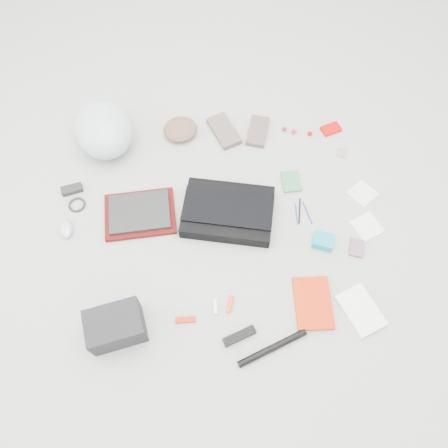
{
  "coord_description": "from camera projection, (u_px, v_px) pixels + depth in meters",
  "views": [
    {
      "loc": [
        -0.07,
        -0.96,
        1.88
      ],
      "look_at": [
        0.0,
        0.0,
        0.05
      ],
      "focal_mm": 35.0,
      "sensor_mm": 36.0,
      "label": 1
    }
  ],
  "objects": [
    {
      "name": "lollipop_b",
      "position": [
        294.0,
        131.0,
        2.38
      ],
      "size": [
        0.03,
        0.03,
        0.03
      ],
      "primitive_type": "sphere",
      "rotation": [
        0.0,
        0.0,
        0.35
      ],
      "color": "#AD231A",
      "rests_on": "ground_plane"
    },
    {
      "name": "cable_coil",
      "position": [
        77.0,
        205.0,
        2.17
      ],
      "size": [
        0.1,
        0.1,
        0.01
      ],
      "primitive_type": "torus",
      "rotation": [
        0.0,
        0.0,
        0.21
      ],
      "color": "black",
      "rests_on": "ground_plane"
    },
    {
      "name": "lollipop_c",
      "position": [
        310.0,
        133.0,
        2.37
      ],
      "size": [
        0.03,
        0.03,
        0.03
      ],
      "primitive_type": "sphere",
      "rotation": [
        0.0,
        0.0,
        -0.09
      ],
      "color": "#A80C01",
      "rests_on": "ground_plane"
    },
    {
      "name": "mitten_right",
      "position": [
        258.0,
        131.0,
        2.37
      ],
      "size": [
        0.15,
        0.22,
        0.03
      ],
      "primitive_type": "cube",
      "rotation": [
        0.0,
        0.0,
        -0.28
      ],
      "color": "brown",
      "rests_on": "ground_plane"
    },
    {
      "name": "toiletry_tube_orange",
      "position": [
        230.0,
        304.0,
        1.93
      ],
      "size": [
        0.04,
        0.08,
        0.02
      ],
      "primitive_type": "cylinder",
      "rotation": [
        1.57,
        0.0,
        -0.25
      ],
      "color": "#E94712",
      "rests_on": "ground_plane"
    },
    {
      "name": "multitool",
      "position": [
        185.0,
        320.0,
        1.9
      ],
      "size": [
        0.09,
        0.02,
        0.01
      ],
      "primitive_type": "cube",
      "rotation": [
        0.0,
        0.0,
        0.0
      ],
      "color": "#BC1304",
      "rests_on": "ground_plane"
    },
    {
      "name": "accordion_wallet",
      "position": [
        323.0,
        241.0,
        2.06
      ],
      "size": [
        0.12,
        0.1,
        0.05
      ],
      "primitive_type": "cube",
      "rotation": [
        0.0,
        0.0,
        -0.34
      ],
      "color": "#1192AE",
      "rests_on": "ground_plane"
    },
    {
      "name": "pen_navy",
      "position": [
        307.0,
        213.0,
        2.15
      ],
      "size": [
        0.03,
        0.13,
        0.01
      ],
      "primitive_type": "cylinder",
      "rotation": [
        1.57,
        0.0,
        0.2
      ],
      "color": "navy",
      "rests_on": "ground_plane"
    },
    {
      "name": "messenger_bag",
      "position": [
        228.0,
        212.0,
        2.12
      ],
      "size": [
        0.48,
        0.39,
        0.07
      ],
      "primitive_type": "cube",
      "rotation": [
        0.0,
        0.0,
        -0.21
      ],
      "color": "black",
      "rests_on": "ground_plane"
    },
    {
      "name": "bag_flap",
      "position": [
        228.0,
        208.0,
        2.08
      ],
      "size": [
        0.46,
        0.28,
        0.01
      ],
      "primitive_type": "cube",
      "rotation": [
        0.0,
        0.0,
        -0.21
      ],
      "color": "black",
      "rests_on": "messenger_bag"
    },
    {
      "name": "stamp_sheet",
      "position": [
        342.0,
        153.0,
        2.32
      ],
      "size": [
        0.07,
        0.08,
        0.0
      ],
      "primitive_type": "cube",
      "rotation": [
        0.0,
        0.0,
        -0.39
      ],
      "color": "#A5758B",
      "rests_on": "ground_plane"
    },
    {
      "name": "power_brick",
      "position": [
        72.0,
        189.0,
        2.2
      ],
      "size": [
        0.11,
        0.07,
        0.03
      ],
      "primitive_type": "cube",
      "rotation": [
        0.0,
        0.0,
        0.24
      ],
      "color": "black",
      "rests_on": "ground_plane"
    },
    {
      "name": "ground_plane",
      "position": [
        224.0,
        229.0,
        2.11
      ],
      "size": [
        4.0,
        4.0,
        0.0
      ],
      "primitive_type": "plane",
      "color": "gray"
    },
    {
      "name": "pen_blue",
      "position": [
        296.0,
        214.0,
        2.15
      ],
      "size": [
        0.01,
        0.12,
        0.01
      ],
      "primitive_type": "cylinder",
      "rotation": [
        1.57,
        0.0,
        -0.05
      ],
      "color": "#233999",
      "rests_on": "ground_plane"
    },
    {
      "name": "mouse",
      "position": [
        66.0,
        228.0,
        2.09
      ],
      "size": [
        0.08,
        0.11,
        0.04
      ],
      "primitive_type": "ellipsoid",
      "rotation": [
        0.0,
        0.0,
        0.22
      ],
      "color": "#ABAAB4",
      "rests_on": "ground_plane"
    },
    {
      "name": "bike_pump",
      "position": [
        272.0,
        348.0,
        1.83
      ],
      "size": [
        0.31,
        0.14,
        0.03
      ],
      "primitive_type": "cylinder",
      "rotation": [
        0.0,
        1.57,
        0.37
      ],
      "color": "black",
      "rests_on": "ground_plane"
    },
    {
      "name": "book_white",
      "position": [
        361.0,
        310.0,
        1.91
      ],
      "size": [
        0.21,
        0.25,
        0.02
      ],
      "primitive_type": "cube",
      "rotation": [
        0.0,
        0.0,
        0.39
      ],
      "color": "white",
      "rests_on": "ground_plane"
    },
    {
      "name": "card_deck",
      "position": [
        356.0,
        248.0,
        2.06
      ],
      "size": [
        0.09,
        0.11,
        0.02
      ],
      "primitive_type": "cube",
      "rotation": [
        0.0,
        0.0,
        -0.32
      ],
      "color": "#76576A",
      "rests_on": "ground_plane"
    },
    {
      "name": "pen_black",
      "position": [
        300.0,
        211.0,
        2.16
      ],
      "size": [
        0.03,
        0.14,
        0.01
      ],
      "primitive_type": "cylinder",
      "rotation": [
        1.57,
        0.0,
        -0.19
      ],
      "color": "black",
      "rests_on": "ground_plane"
    },
    {
      "name": "mitten_left",
      "position": [
        224.0,
        131.0,
        2.37
      ],
      "size": [
        0.18,
        0.25,
        0.03
      ],
      "primitive_type": "cube",
      "rotation": [
        0.0,
        0.0,
        0.39
      ],
      "color": "#5E514D",
      "rests_on": "ground_plane"
    },
    {
      "name": "laptop",
      "position": [
        139.0,
        212.0,
        2.12
      ],
      "size": [
        0.3,
        0.23,
        0.02
      ],
      "primitive_type": "cube",
      "rotation": [
        0.0,
        0.0,
        0.06
      ],
      "color": "black",
      "rests_on": "laptop_sleeve"
    },
    {
      "name": "notepad",
      "position": [
        291.0,
        181.0,
        2.23
      ],
      "size": [
        0.1,
        0.13,
        0.01
      ],
      "primitive_type": "cube",
      "rotation": [
        0.0,
        0.0,
        0.03
      ],
      "color": "#337344",
      "rests_on": "ground_plane"
    },
    {
      "name": "camera_bag",
      "position": [
        116.0,
        326.0,
        1.82
      ],
      "size": [
        0.26,
        0.21,
        0.15
      ],
      "primitive_type": "cube",
      "rotation": [
        0.0,
        0.0,
        0.21
      ],
      "color": "black",
      "rests_on": "ground_plane"
    },
    {
      "name": "lollipop_a",
      "position": [
        284.0,
        129.0,
        2.38
      ],
      "size": [
        0.03,
        0.03,
        0.03
      ],
      "primitive_type": "sphere",
      "rotation": [
        0.0,
        0.0,
        -0.22
      ],
      "color": "#A80C1F",
      "rests_on": "ground_plane"
    },
    {
      "name": "laptop_sleeve",
      "position": [
        140.0,
        214.0,
        2.14
      ],
      "size": [
        0.36,
        0.28,
        0.02
      ],
      "primitive_type": "cube",
      "rotation": [
        0.0,
        0.0,
        0.06
      ],
      "color": "#4A0B09",
      "rests_on": "ground_plane"
    },
    {
      "name": "toiletry_tube_white",
      "position": [
        215.0,
        307.0,
        1.92
      ],
      "size": [
        0.02,
        0.07,
        0.02
      ],
      "primitive_type": "cylinder",
      "rotation": [
        1.57,
        0.0,
        0.01
      ],
      "color": "white",
      "rests_on": "ground_plane"
    },
    {
      "name": "book_red",
      "position": [
        313.0,
        303.0,
        1.93
      ],
      "size": [
        0.17,
        0.25,
        0.03
      ],
      "primitive_type": "cube",
      "rotation": [
        0.0,
        0.0,
        -0.04
      ],
      "color": "red",
      "rests_on": "ground_plane"
    },
    {
      "name": "napkin_bottom",
      "position": [
        367.0,
        227.0,
        2.11
      ],
      "size": [
        0.16,
        0.16,
        0.01
      ],
      "primitive_type": "cube",
      "rotation": [
        0.0,
        0.0,
        0.41
      ],
      "color": "silver",
      "rests_on": "ground_plane"
    },
    {
      "name": "u_lock",
      "position": [
        239.0,
        336.0,
        1.86
      ],
      "size": [
        0.15,
        0.08,
        0.03
      ],
      "primitive_type": "cube",
      "rotation": [
        0.0,
        0.0,
        0.36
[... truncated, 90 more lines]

